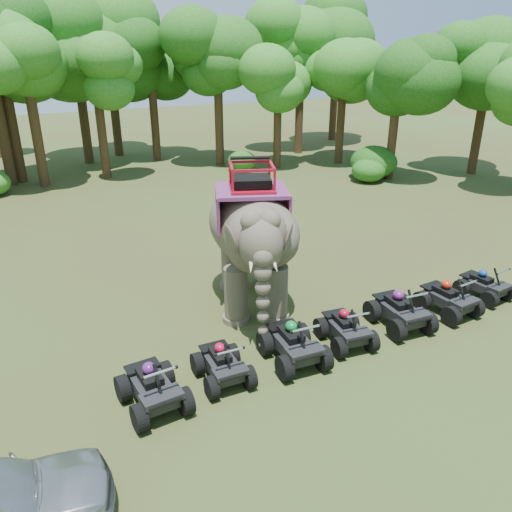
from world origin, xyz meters
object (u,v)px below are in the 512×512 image
(elephant, at_px, (252,236))
(atv_0, at_px, (152,382))
(atv_3, at_px, (346,324))
(atv_5, at_px, (449,294))
(atv_4, at_px, (401,306))
(atv_2, at_px, (294,339))
(atv_1, at_px, (222,360))
(atv_6, at_px, (485,281))

(elephant, xyz_separation_m, atv_0, (-4.23, -3.29, -1.57))
(atv_3, bearing_deg, atv_5, 6.66)
(atv_4, height_order, atv_5, atv_4)
(atv_2, bearing_deg, atv_1, -179.23)
(atv_2, distance_m, atv_5, 5.39)
(atv_1, xyz_separation_m, atv_3, (3.57, -0.11, 0.01))
(elephant, distance_m, atv_1, 4.35)
(atv_2, bearing_deg, atv_3, 6.56)
(elephant, distance_m, atv_0, 5.59)
(atv_0, xyz_separation_m, atv_1, (1.74, 0.12, -0.06))
(elephant, relative_size, atv_1, 3.36)
(elephant, distance_m, atv_3, 3.81)
(atv_4, relative_size, atv_5, 1.05)
(atv_0, distance_m, atv_3, 5.31)
(atv_5, xyz_separation_m, atv_6, (1.80, 0.16, -0.06))
(atv_0, distance_m, atv_1, 1.75)
(atv_2, bearing_deg, elephant, 85.15)
(atv_6, bearing_deg, elephant, 148.72)
(elephant, bearing_deg, atv_1, -105.59)
(atv_1, bearing_deg, atv_0, -172.36)
(atv_2, xyz_separation_m, atv_3, (1.67, 0.04, -0.07))
(atv_1, height_order, atv_4, atv_4)
(atv_1, relative_size, atv_2, 0.87)
(atv_4, height_order, atv_6, atv_4)
(atv_1, distance_m, atv_4, 5.47)
(atv_1, xyz_separation_m, atv_5, (7.29, -0.24, 0.04))
(elephant, height_order, atv_5, elephant)
(atv_1, bearing_deg, elephant, 55.32)
(atv_0, height_order, atv_2, atv_2)
(atv_1, distance_m, atv_2, 1.91)
(atv_0, relative_size, atv_2, 0.97)
(atv_0, distance_m, atv_2, 3.64)
(atv_1, height_order, atv_6, atv_1)
(atv_0, xyz_separation_m, atv_4, (7.21, -0.02, 0.01))
(atv_1, distance_m, atv_6, 9.09)
(atv_6, bearing_deg, atv_2, 175.47)
(atv_3, bearing_deg, atv_2, -170.21)
(elephant, bearing_deg, atv_3, -49.17)
(atv_5, relative_size, atv_6, 1.11)
(atv_3, bearing_deg, atv_0, -171.35)
(elephant, xyz_separation_m, atv_6, (6.60, -3.24, -1.65))
(atv_2, xyz_separation_m, atv_5, (5.39, -0.09, -0.04))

